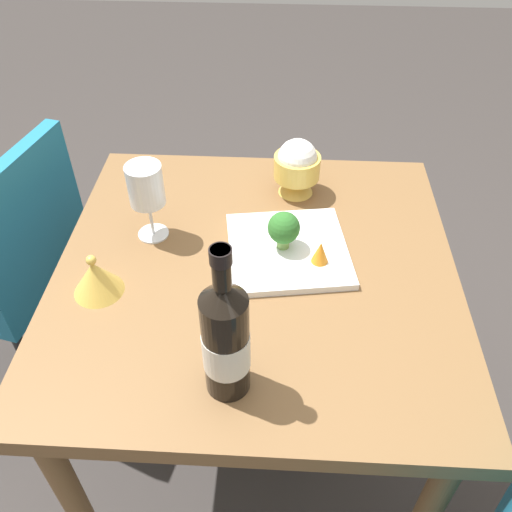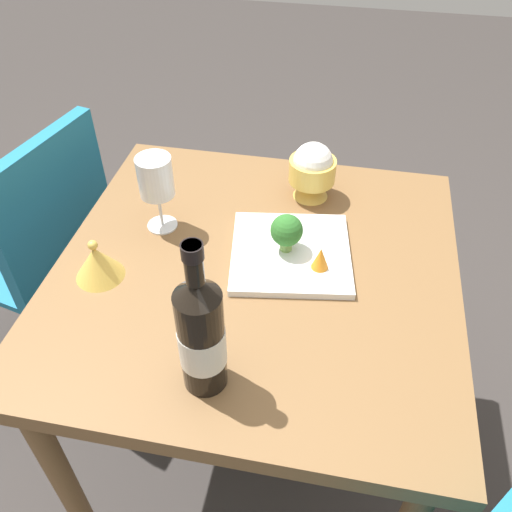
{
  "view_description": "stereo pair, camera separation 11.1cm",
  "coord_description": "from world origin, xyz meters",
  "px_view_note": "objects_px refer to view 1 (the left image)",
  "views": [
    {
      "loc": [
        -0.05,
        0.81,
        1.53
      ],
      "look_at": [
        0.0,
        0.0,
        0.78
      ],
      "focal_mm": 37.86,
      "sensor_mm": 36.0,
      "label": 1
    },
    {
      "loc": [
        -0.15,
        0.8,
        1.53
      ],
      "look_at": [
        0.0,
        0.0,
        0.78
      ],
      "focal_mm": 37.86,
      "sensor_mm": 36.0,
      "label": 2
    }
  ],
  "objects_px": {
    "rice_bowl": "(297,166)",
    "rice_bowl_lid": "(96,277)",
    "broccoli_floret": "(284,229)",
    "wine_glass": "(146,187)",
    "carrot_garnish_left": "(320,252)",
    "chair_near_window": "(18,257)",
    "wine_bottle": "(226,339)",
    "serving_plate": "(288,250)"
  },
  "relations": [
    {
      "from": "serving_plate",
      "to": "broccoli_floret",
      "type": "distance_m",
      "value": 0.06
    },
    {
      "from": "wine_glass",
      "to": "carrot_garnish_left",
      "type": "bearing_deg",
      "value": 166.96
    },
    {
      "from": "carrot_garnish_left",
      "to": "rice_bowl",
      "type": "bearing_deg",
      "value": -79.42
    },
    {
      "from": "chair_near_window",
      "to": "wine_glass",
      "type": "bearing_deg",
      "value": -94.97
    },
    {
      "from": "wine_bottle",
      "to": "rice_bowl_lid",
      "type": "distance_m",
      "value": 0.35
    },
    {
      "from": "rice_bowl_lid",
      "to": "carrot_garnish_left",
      "type": "relative_size",
      "value": 1.98
    },
    {
      "from": "wine_glass",
      "to": "carrot_garnish_left",
      "type": "relative_size",
      "value": 3.55
    },
    {
      "from": "wine_bottle",
      "to": "serving_plate",
      "type": "distance_m",
      "value": 0.37
    },
    {
      "from": "rice_bowl_lid",
      "to": "serving_plate",
      "type": "distance_m",
      "value": 0.4
    },
    {
      "from": "rice_bowl_lid",
      "to": "serving_plate",
      "type": "bearing_deg",
      "value": -160.43
    },
    {
      "from": "rice_bowl_lid",
      "to": "broccoli_floret",
      "type": "height_order",
      "value": "broccoli_floret"
    },
    {
      "from": "rice_bowl",
      "to": "rice_bowl_lid",
      "type": "bearing_deg",
      "value": 42.39
    },
    {
      "from": "chair_near_window",
      "to": "carrot_garnish_left",
      "type": "distance_m",
      "value": 0.87
    },
    {
      "from": "wine_bottle",
      "to": "serving_plate",
      "type": "height_order",
      "value": "wine_bottle"
    },
    {
      "from": "broccoli_floret",
      "to": "serving_plate",
      "type": "bearing_deg",
      "value": 171.18
    },
    {
      "from": "wine_glass",
      "to": "broccoli_floret",
      "type": "distance_m",
      "value": 0.3
    },
    {
      "from": "chair_near_window",
      "to": "rice_bowl",
      "type": "height_order",
      "value": "rice_bowl"
    },
    {
      "from": "rice_bowl",
      "to": "broccoli_floret",
      "type": "bearing_deg",
      "value": 83.05
    },
    {
      "from": "wine_bottle",
      "to": "rice_bowl_lid",
      "type": "xyz_separation_m",
      "value": [
        0.28,
        -0.2,
        -0.08
      ]
    },
    {
      "from": "broccoli_floret",
      "to": "carrot_garnish_left",
      "type": "distance_m",
      "value": 0.09
    },
    {
      "from": "rice_bowl_lid",
      "to": "broccoli_floret",
      "type": "relative_size",
      "value": 1.17
    },
    {
      "from": "rice_bowl",
      "to": "serving_plate",
      "type": "bearing_deg",
      "value": 85.95
    },
    {
      "from": "wine_bottle",
      "to": "rice_bowl_lid",
      "type": "height_order",
      "value": "wine_bottle"
    },
    {
      "from": "wine_glass",
      "to": "rice_bowl_lid",
      "type": "relative_size",
      "value": 1.79
    },
    {
      "from": "chair_near_window",
      "to": "wine_bottle",
      "type": "height_order",
      "value": "wine_bottle"
    },
    {
      "from": "chair_near_window",
      "to": "rice_bowl_lid",
      "type": "bearing_deg",
      "value": -118.77
    },
    {
      "from": "wine_bottle",
      "to": "rice_bowl",
      "type": "distance_m",
      "value": 0.57
    },
    {
      "from": "serving_plate",
      "to": "broccoli_floret",
      "type": "relative_size",
      "value": 3.32
    },
    {
      "from": "wine_glass",
      "to": "broccoli_floret",
      "type": "bearing_deg",
      "value": 171.56
    },
    {
      "from": "chair_near_window",
      "to": "carrot_garnish_left",
      "type": "relative_size",
      "value": 16.84
    },
    {
      "from": "chair_near_window",
      "to": "wine_glass",
      "type": "xyz_separation_m",
      "value": [
        -0.43,
        0.14,
        0.35
      ]
    },
    {
      "from": "chair_near_window",
      "to": "wine_bottle",
      "type": "relative_size",
      "value": 2.76
    },
    {
      "from": "chair_near_window",
      "to": "rice_bowl_lid",
      "type": "height_order",
      "value": "chair_near_window"
    },
    {
      "from": "wine_bottle",
      "to": "rice_bowl",
      "type": "xyz_separation_m",
      "value": [
        -0.11,
        -0.56,
        -0.05
      ]
    },
    {
      "from": "wine_bottle",
      "to": "chair_near_window",
      "type": "bearing_deg",
      "value": -39.38
    },
    {
      "from": "rice_bowl",
      "to": "rice_bowl_lid",
      "type": "xyz_separation_m",
      "value": [
        0.39,
        0.36,
        -0.04
      ]
    },
    {
      "from": "chair_near_window",
      "to": "wine_glass",
      "type": "height_order",
      "value": "wine_glass"
    },
    {
      "from": "rice_bowl",
      "to": "carrot_garnish_left",
      "type": "xyz_separation_m",
      "value": [
        -0.05,
        0.26,
        -0.03
      ]
    },
    {
      "from": "rice_bowl_lid",
      "to": "broccoli_floret",
      "type": "distance_m",
      "value": 0.39
    },
    {
      "from": "wine_glass",
      "to": "rice_bowl_lid",
      "type": "distance_m",
      "value": 0.21
    },
    {
      "from": "serving_plate",
      "to": "chair_near_window",
      "type": "bearing_deg",
      "value": -14.07
    },
    {
      "from": "rice_bowl",
      "to": "chair_near_window",
      "type": "bearing_deg",
      "value": 3.08
    }
  ]
}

